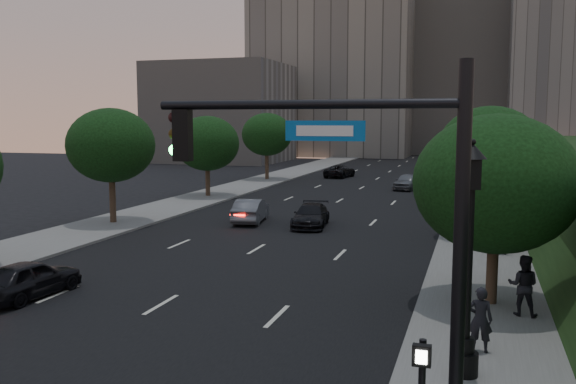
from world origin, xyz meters
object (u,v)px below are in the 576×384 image
(sedan_far_left, at_px, (340,171))
(pedestrian_b, at_px, (523,285))
(sedan_mid_left, at_px, (251,210))
(sedan_far_right, at_px, (407,181))
(sedan_near_left, at_px, (29,279))
(sedan_near_right, at_px, (311,216))
(traffic_signal_mast, at_px, (393,260))
(pedestrian_c, at_px, (503,237))
(street_lamp, at_px, (468,270))
(pedestrian_a, at_px, (480,319))

(sedan_far_left, xyz_separation_m, pedestrian_b, (15.21, -43.35, 0.43))
(sedan_mid_left, height_order, sedan_far_right, sedan_far_right)
(sedan_near_left, relative_size, sedan_near_right, 0.89)
(sedan_far_right, bearing_deg, traffic_signal_mast, -73.43)
(sedan_near_left, xyz_separation_m, pedestrian_c, (15.66, 11.23, 0.27))
(traffic_signal_mast, relative_size, street_lamp, 1.25)
(pedestrian_a, bearing_deg, sedan_mid_left, -51.20)
(pedestrian_a, height_order, pedestrian_b, pedestrian_b)
(street_lamp, height_order, pedestrian_c, street_lamp)
(sedan_near_left, bearing_deg, pedestrian_c, -138.90)
(sedan_mid_left, bearing_deg, sedan_near_right, 164.71)
(sedan_near_right, xyz_separation_m, pedestrian_a, (9.11, -17.15, 0.36))
(sedan_near_left, relative_size, sedan_mid_left, 0.91)
(sedan_near_left, xyz_separation_m, pedestrian_a, (14.66, -0.92, 0.33))
(sedan_near_left, bearing_deg, sedan_mid_left, -90.61)
(sedan_near_left, xyz_separation_m, sedan_near_right, (5.55, 16.23, -0.03))
(sedan_far_right, relative_size, pedestrian_b, 2.27)
(sedan_near_right, relative_size, pedestrian_a, 2.60)
(pedestrian_a, relative_size, pedestrian_b, 0.91)
(sedan_mid_left, height_order, pedestrian_a, pedestrian_a)
(traffic_signal_mast, relative_size, sedan_mid_left, 1.63)
(traffic_signal_mast, relative_size, sedan_near_left, 1.80)
(traffic_signal_mast, height_order, sedan_far_right, traffic_signal_mast)
(sedan_mid_left, xyz_separation_m, pedestrian_a, (12.89, -17.55, 0.29))
(sedan_mid_left, xyz_separation_m, sedan_near_right, (3.78, -0.40, -0.07))
(pedestrian_c, bearing_deg, pedestrian_a, 88.20)
(sedan_near_right, distance_m, pedestrian_a, 19.42)
(street_lamp, distance_m, sedan_mid_left, 23.01)
(sedan_near_right, distance_m, sedan_far_right, 20.52)
(street_lamp, bearing_deg, pedestrian_a, 78.85)
(sedan_far_left, distance_m, pedestrian_b, 45.94)
(sedan_near_left, relative_size, pedestrian_a, 2.31)
(pedestrian_c, bearing_deg, pedestrian_b, 94.52)
(traffic_signal_mast, xyz_separation_m, sedan_near_left, (-13.14, 6.48, -3.01))
(sedan_mid_left, distance_m, sedan_far_left, 29.25)
(traffic_signal_mast, xyz_separation_m, pedestrian_c, (2.52, 17.71, -2.74))
(traffic_signal_mast, xyz_separation_m, sedan_mid_left, (-11.37, 23.11, -2.96))
(sedan_near_right, relative_size, sedan_far_right, 1.05)
(street_lamp, bearing_deg, sedan_mid_left, 123.24)
(pedestrian_c, bearing_deg, street_lamp, 87.44)
(sedan_far_left, height_order, sedan_far_right, sedan_far_right)
(sedan_near_right, bearing_deg, sedan_far_right, 74.23)
(street_lamp, relative_size, pedestrian_c, 3.59)
(pedestrian_a, distance_m, pedestrian_c, 12.18)
(pedestrian_a, bearing_deg, street_lamp, 81.37)
(sedan_near_left, bearing_deg, pedestrian_b, -165.55)
(sedan_near_left, height_order, sedan_far_right, sedan_far_right)
(sedan_near_left, xyz_separation_m, sedan_far_right, (8.74, 36.51, 0.05))
(sedan_near_right, relative_size, pedestrian_b, 2.37)
(pedestrian_a, bearing_deg, sedan_near_left, -1.06)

